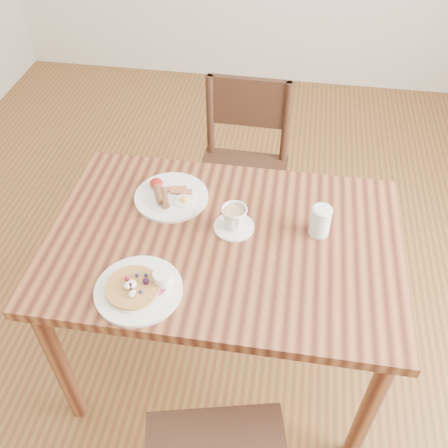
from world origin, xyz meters
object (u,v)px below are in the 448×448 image
(chair_far, at_px, (243,166))
(pancake_plate, at_px, (140,288))
(water_glass, at_px, (320,221))
(teacup_saucer, at_px, (234,219))
(dining_table, at_px, (224,258))
(breakfast_plate, at_px, (170,196))

(chair_far, distance_m, pancake_plate, 1.04)
(water_glass, bearing_deg, teacup_saucer, -175.13)
(water_glass, bearing_deg, dining_table, -165.37)
(dining_table, xyz_separation_m, chair_far, (-0.03, 0.73, -0.16))
(water_glass, bearing_deg, breakfast_plate, 170.39)
(dining_table, xyz_separation_m, breakfast_plate, (-0.23, 0.17, 0.11))
(teacup_saucer, xyz_separation_m, water_glass, (0.29, 0.02, 0.01))
(dining_table, xyz_separation_m, pancake_plate, (-0.22, -0.26, 0.11))
(pancake_plate, xyz_separation_m, water_glass, (0.53, 0.34, 0.04))
(dining_table, height_order, chair_far, chair_far)
(breakfast_plate, bearing_deg, chair_far, 70.03)
(breakfast_plate, relative_size, teacup_saucer, 1.93)
(breakfast_plate, bearing_deg, water_glass, -9.61)
(dining_table, relative_size, water_glass, 11.26)
(breakfast_plate, height_order, teacup_saucer, teacup_saucer)
(chair_far, relative_size, breakfast_plate, 3.26)
(teacup_saucer, relative_size, water_glass, 1.31)
(pancake_plate, height_order, water_glass, water_glass)
(pancake_plate, relative_size, teacup_saucer, 1.93)
(chair_far, distance_m, breakfast_plate, 0.65)
(dining_table, height_order, water_glass, water_glass)
(dining_table, xyz_separation_m, water_glass, (0.31, 0.08, 0.15))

